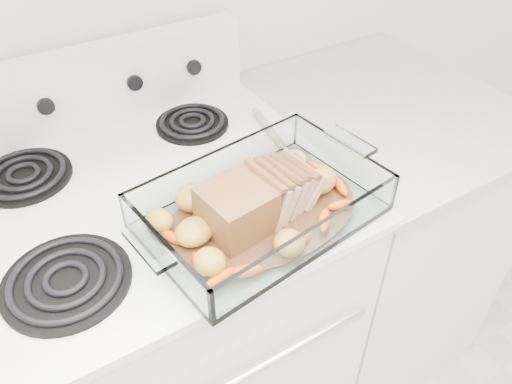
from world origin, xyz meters
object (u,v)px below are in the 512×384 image
electric_range (167,323)px  counter_right (364,233)px  baking_dish (262,209)px  pork_roast (251,201)px

electric_range → counter_right: size_ratio=1.20×
baking_dish → pork_roast: (-0.02, 0.00, 0.03)m
baking_dish → pork_roast: size_ratio=1.83×
electric_range → pork_roast: 0.57m
counter_right → pork_roast: pork_roast is taller
baking_dish → counter_right: bearing=13.7°
pork_roast → electric_range: bearing=136.3°
electric_range → pork_roast: bearing=-56.0°
counter_right → baking_dish: (-0.51, -0.20, 0.50)m
pork_roast → baking_dish: bearing=12.3°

